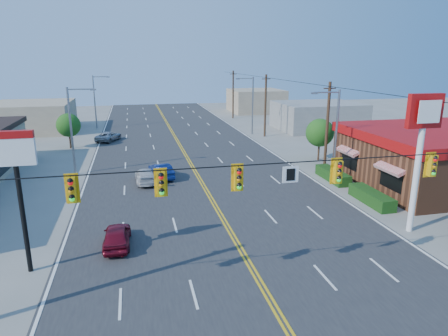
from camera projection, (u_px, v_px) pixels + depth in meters
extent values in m
plane|color=gray|center=(262.00, 286.00, 18.88)|extent=(160.00, 160.00, 0.00)
cube|color=#2D2D30|center=(196.00, 172.00, 37.67)|extent=(20.00, 120.00, 0.06)
cylinder|color=black|center=(265.00, 164.00, 17.29)|extent=(24.00, 0.05, 0.05)
cube|color=white|center=(290.00, 174.00, 17.70)|extent=(0.75, 0.04, 0.75)
cube|color=#D89E0C|center=(72.00, 190.00, 15.72)|extent=(0.55, 0.34, 1.25)
cube|color=#D89E0C|center=(161.00, 184.00, 16.48)|extent=(0.55, 0.34, 1.25)
cube|color=#D89E0C|center=(238.00, 179.00, 17.19)|extent=(0.55, 0.34, 1.25)
cube|color=#D89E0C|center=(338.00, 172.00, 18.20)|extent=(0.55, 0.34, 1.25)
cube|color=#D89E0C|center=(432.00, 166.00, 19.28)|extent=(0.55, 0.34, 1.25)
cube|color=brown|center=(442.00, 161.00, 33.94)|extent=(14.00, 12.00, 4.00)
cube|color=#A50C0C|center=(446.00, 134.00, 33.33)|extent=(14.40, 12.40, 0.80)
cube|color=#194214|center=(350.00, 185.00, 32.52)|extent=(1.20, 9.00, 0.90)
cylinder|color=white|center=(416.00, 177.00, 24.08)|extent=(0.36, 0.36, 7.00)
cube|color=#A50C0C|center=(425.00, 111.00, 23.02)|extent=(2.20, 0.36, 2.00)
cylinder|color=black|center=(23.00, 216.00, 19.48)|extent=(0.24, 0.24, 6.00)
cube|color=white|center=(14.00, 152.00, 18.63)|extent=(1.90, 0.30, 1.30)
cylinder|color=gray|center=(336.00, 138.00, 33.35)|extent=(0.20, 0.20, 8.00)
cylinder|color=gray|center=(327.00, 92.00, 32.11)|extent=(2.20, 0.12, 0.12)
cube|color=gray|center=(314.00, 93.00, 31.88)|extent=(0.50, 0.25, 0.15)
cylinder|color=gray|center=(253.00, 106.00, 55.91)|extent=(0.20, 0.20, 8.00)
cylinder|color=gray|center=(245.00, 78.00, 54.67)|extent=(2.20, 0.12, 0.12)
cube|color=gray|center=(238.00, 79.00, 54.44)|extent=(0.50, 0.25, 0.15)
cylinder|color=gray|center=(71.00, 132.00, 36.13)|extent=(0.20, 0.20, 8.00)
cylinder|color=gray|center=(80.00, 89.00, 35.36)|extent=(2.20, 0.12, 0.12)
cube|color=gray|center=(93.00, 90.00, 35.62)|extent=(0.50, 0.25, 0.15)
cylinder|color=gray|center=(95.00, 102.00, 60.57)|extent=(0.20, 0.20, 8.00)
cylinder|color=gray|center=(100.00, 77.00, 59.80)|extent=(2.20, 0.12, 0.12)
cube|color=gray|center=(108.00, 77.00, 60.05)|extent=(0.50, 0.25, 0.15)
cylinder|color=#47301E|center=(327.00, 127.00, 37.32)|extent=(0.28, 0.28, 8.40)
cylinder|color=#47301E|center=(265.00, 106.00, 54.24)|extent=(0.28, 0.28, 8.40)
cylinder|color=#47301E|center=(233.00, 95.00, 71.15)|extent=(0.28, 0.28, 8.40)
cylinder|color=#47301E|center=(319.00, 150.00, 42.19)|extent=(0.20, 0.20, 2.10)
sphere|color=#235B19|center=(320.00, 133.00, 41.69)|extent=(2.94, 2.94, 2.94)
cylinder|color=#47301E|center=(70.00, 140.00, 47.78)|extent=(0.20, 0.20, 2.00)
sphere|color=#235B19|center=(68.00, 125.00, 47.30)|extent=(2.80, 2.80, 2.80)
cube|color=gray|center=(318.00, 116.00, 60.69)|extent=(12.00, 10.00, 4.00)
cube|color=tan|center=(33.00, 117.00, 59.14)|extent=(11.00, 12.00, 4.20)
cube|color=tan|center=(256.00, 101.00, 80.67)|extent=(10.00, 10.00, 4.40)
imported|color=maroon|center=(117.00, 237.00, 22.72)|extent=(1.59, 3.70, 1.25)
imported|color=navy|center=(161.00, 171.00, 35.76)|extent=(2.19, 4.20, 1.32)
imported|color=silver|center=(146.00, 176.00, 34.46)|extent=(1.83, 4.23, 1.21)
imported|color=#A1A0A5|center=(109.00, 137.00, 51.89)|extent=(3.63, 4.77, 1.20)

